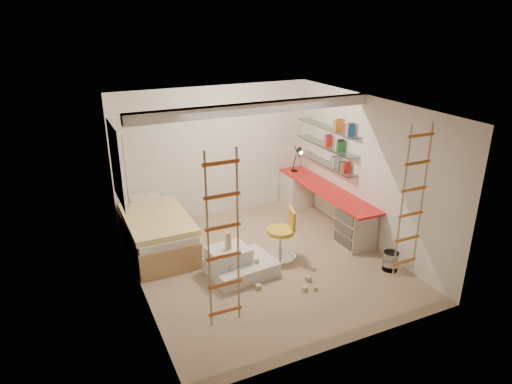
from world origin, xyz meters
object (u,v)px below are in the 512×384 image
bed (157,231)px  swivel_chair (282,241)px  play_platform (238,264)px  desk (324,204)px

bed → swivel_chair: swivel_chair is taller
swivel_chair → play_platform: (-0.86, -0.13, -0.15)m
desk → swivel_chair: (-1.38, -0.87, -0.08)m
swivel_chair → desk: bearing=32.3°
desk → bed: (-3.20, 0.36, -0.07)m
bed → play_platform: bed is taller
desk → bed: bearing=173.5°
desk → swivel_chair: swivel_chair is taller
desk → play_platform: bearing=-155.9°
swivel_chair → play_platform: size_ratio=0.82×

